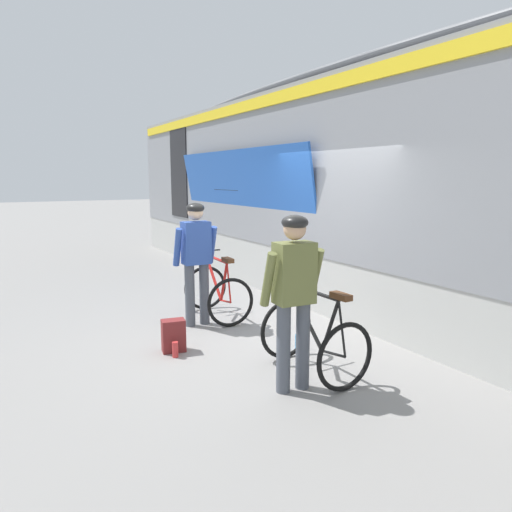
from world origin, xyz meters
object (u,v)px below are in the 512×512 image
at_px(backpack_on_platform, 174,336).
at_px(water_bottle_near_the_bikes, 298,342).
at_px(train_car, 398,186).
at_px(cyclist_near_in_blue, 196,253).
at_px(water_bottle_by_the_backpack, 175,350).
at_px(bicycle_near_red, 217,292).
at_px(cyclist_far_in_olive, 294,288).
at_px(bicycle_far_black, 314,338).

bearing_deg(backpack_on_platform, water_bottle_near_the_bikes, -16.97).
xyz_separation_m(train_car, cyclist_near_in_blue, (-3.35, 0.53, -0.91)).
xyz_separation_m(backpack_on_platform, water_bottle_by_the_backpack, (-0.05, -0.20, -0.11)).
bearing_deg(bicycle_near_red, water_bottle_near_the_bikes, -80.55).
height_order(cyclist_near_in_blue, water_bottle_near_the_bikes, cyclist_near_in_blue).
bearing_deg(backpack_on_platform, cyclist_near_in_blue, 61.87).
bearing_deg(water_bottle_by_the_backpack, cyclist_far_in_olive, -62.75).
bearing_deg(water_bottle_near_the_bikes, backpack_on_platform, 152.58).
height_order(train_car, water_bottle_by_the_backpack, train_car).
relative_size(train_car, bicycle_near_red, 15.59).
xyz_separation_m(bicycle_far_black, water_bottle_by_the_backpack, (-1.15, 1.18, -0.31)).
xyz_separation_m(cyclist_near_in_blue, water_bottle_by_the_backpack, (-0.72, -1.03, -0.96)).
distance_m(backpack_on_platform, water_bottle_near_the_bikes, 1.54).
xyz_separation_m(cyclist_far_in_olive, backpack_on_platform, (-0.67, 1.60, -0.85)).
height_order(cyclist_far_in_olive, backpack_on_platform, cyclist_far_in_olive).
height_order(bicycle_near_red, water_bottle_by_the_backpack, bicycle_near_red).
relative_size(cyclist_near_in_blue, backpack_on_platform, 4.40).
bearing_deg(cyclist_near_in_blue, water_bottle_by_the_backpack, -124.88).
bearing_deg(bicycle_near_red, cyclist_near_in_blue, -155.95).
bearing_deg(bicycle_far_black, train_car, 29.98).
bearing_deg(water_bottle_by_the_backpack, cyclist_near_in_blue, 55.12).
xyz_separation_m(cyclist_near_in_blue, bicycle_near_red, (0.41, 0.18, -0.65)).
xyz_separation_m(train_car, bicycle_near_red, (-2.94, 0.72, -1.56)).
bearing_deg(train_car, backpack_on_platform, -175.66).
relative_size(train_car, water_bottle_by_the_backpack, 91.61).
bearing_deg(backpack_on_platform, water_bottle_by_the_backpack, -94.58).
xyz_separation_m(bicycle_near_red, water_bottle_near_the_bikes, (0.29, -1.73, -0.31)).
relative_size(bicycle_near_red, backpack_on_platform, 2.77).
xyz_separation_m(bicycle_near_red, backpack_on_platform, (-1.07, -1.02, -0.20)).
bearing_deg(backpack_on_platform, cyclist_far_in_olive, -56.81).
xyz_separation_m(bicycle_far_black, water_bottle_near_the_bikes, (0.27, 0.67, -0.31)).
xyz_separation_m(train_car, water_bottle_by_the_backpack, (-4.07, -0.50, -1.87)).
xyz_separation_m(cyclist_far_in_olive, water_bottle_by_the_backpack, (-0.72, 1.41, -0.96)).
relative_size(bicycle_far_black, water_bottle_near_the_bikes, 5.75).
distance_m(cyclist_far_in_olive, backpack_on_platform, 1.94).
bearing_deg(cyclist_far_in_olive, train_car, 29.69).
xyz_separation_m(water_bottle_near_the_bikes, water_bottle_by_the_backpack, (-1.41, 0.51, -0.00)).
distance_m(cyclist_near_in_blue, bicycle_near_red, 0.79).
bearing_deg(cyclist_near_in_blue, train_car, -9.06).
xyz_separation_m(train_car, bicycle_far_black, (-2.92, -1.69, -1.56)).
height_order(cyclist_near_in_blue, bicycle_far_black, cyclist_near_in_blue).
bearing_deg(bicycle_near_red, train_car, -13.67).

